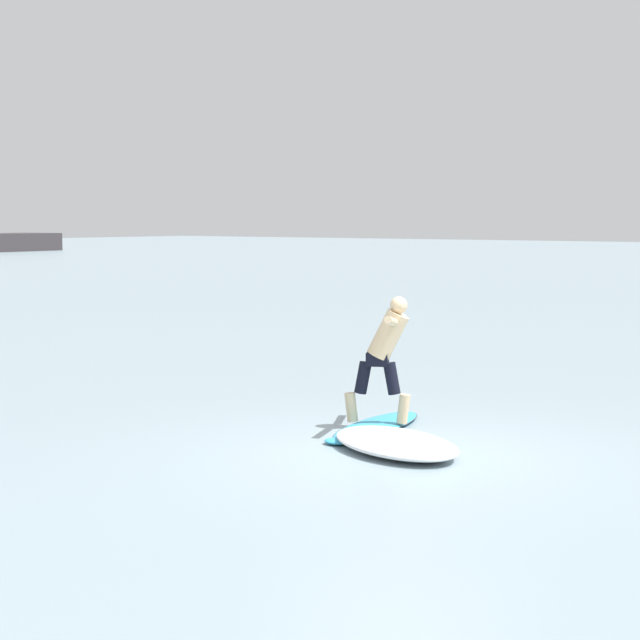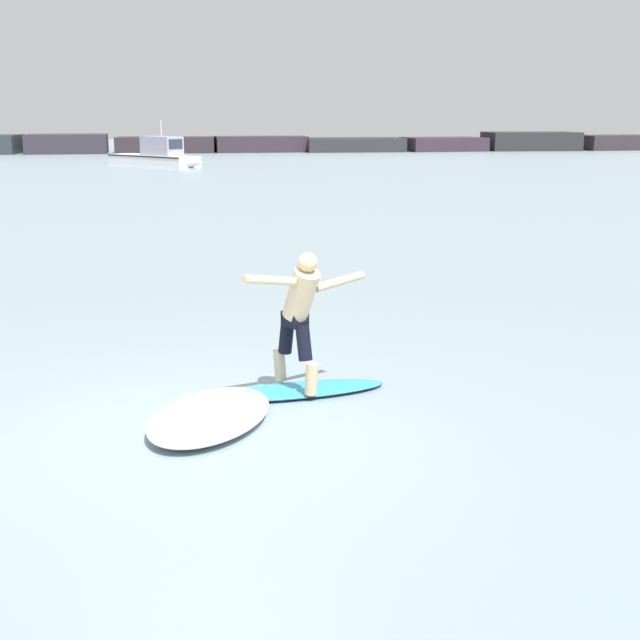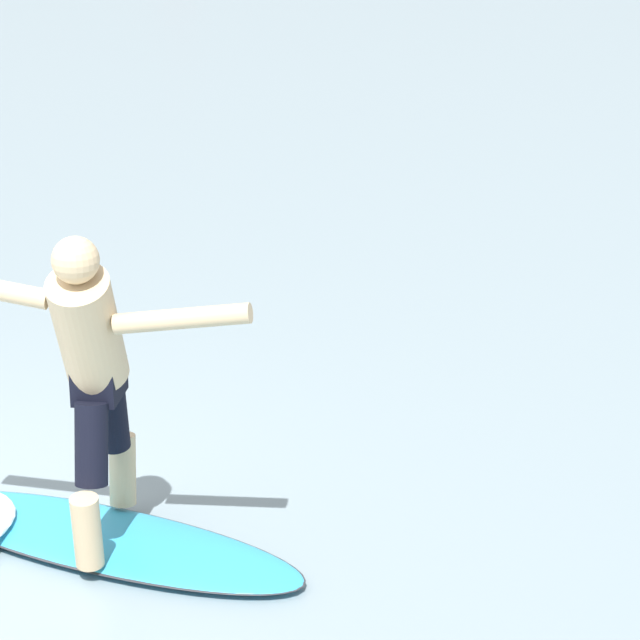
{
  "view_description": "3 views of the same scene",
  "coord_description": "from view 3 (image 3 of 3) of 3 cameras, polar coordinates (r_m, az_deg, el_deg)",
  "views": [
    {
      "loc": [
        -9.61,
        -6.08,
        2.53
      ],
      "look_at": [
        1.08,
        1.89,
        1.25
      ],
      "focal_mm": 60.0,
      "sensor_mm": 36.0,
      "label": 1
    },
    {
      "loc": [
        -0.11,
        -8.33,
        3.02
      ],
      "look_at": [
        1.4,
        1.89,
        0.6
      ],
      "focal_mm": 50.0,
      "sensor_mm": 36.0,
      "label": 2
    },
    {
      "loc": [
        5.3,
        -3.74,
        3.46
      ],
      "look_at": [
        1.16,
        2.49,
        0.7
      ],
      "focal_mm": 85.0,
      "sensor_mm": 36.0,
      "label": 3
    }
  ],
  "objects": [
    {
      "name": "surfer",
      "position": [
        6.76,
        -8.59,
        -1.64
      ],
      "size": [
        1.38,
        0.95,
        1.53
      ],
      "color": "#CDB186",
      "rests_on": "surfboard"
    },
    {
      "name": "surfboard",
      "position": [
        7.26,
        -8.25,
        -8.13
      ],
      "size": [
        2.24,
        0.91,
        0.21
      ],
      "color": "#309CC8",
      "rests_on": "ground"
    }
  ]
}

